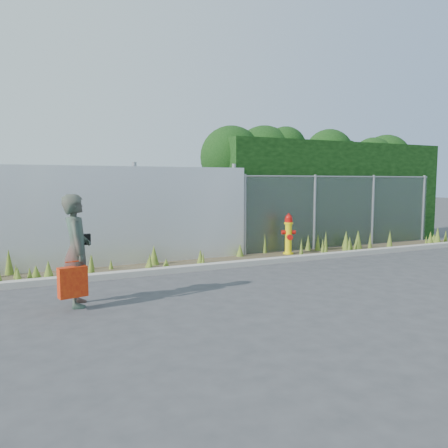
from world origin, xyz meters
TOP-DOWN VIEW (x-y plane):
  - ground at (0.00, 0.00)m, footprint 80.00×80.00m
  - curb at (0.00, 1.80)m, footprint 16.00×0.22m
  - weed_strip at (0.52, 2.38)m, footprint 16.00×1.25m
  - corrugated_fence at (-3.25, 3.01)m, footprint 8.50×0.21m
  - chainlink_fence at (4.25, 3.00)m, footprint 6.50×0.07m
  - hedge at (4.27, 4.08)m, footprint 7.76×1.93m
  - fire_hydrant at (2.11, 2.62)m, footprint 0.35×0.32m
  - woman at (-3.34, 0.17)m, footprint 0.47×0.66m
  - red_tote_bag at (-3.44, -0.08)m, footprint 0.40×0.15m
  - black_shoulder_bag at (-3.22, 0.34)m, footprint 0.22×0.09m

SIDE VIEW (x-z plane):
  - ground at x=0.00m, z-range 0.00..0.00m
  - curb at x=0.00m, z-range 0.00..0.12m
  - weed_strip at x=0.52m, z-range -0.12..0.42m
  - red_tote_bag at x=-3.44m, z-range 0.16..0.69m
  - fire_hydrant at x=2.11m, z-range -0.02..1.04m
  - woman at x=-3.34m, z-range 0.00..1.69m
  - black_shoulder_bag at x=-3.22m, z-range 0.90..1.06m
  - chainlink_fence at x=4.25m, z-range 0.01..2.06m
  - corrugated_fence at x=-3.25m, z-range -0.05..2.25m
  - hedge at x=4.27m, z-range 0.23..3.67m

